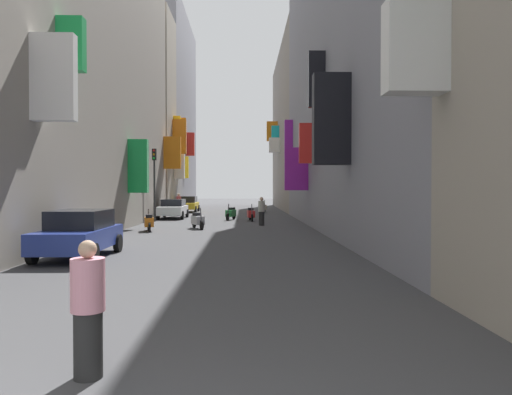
{
  "coord_description": "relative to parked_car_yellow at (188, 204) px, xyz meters",
  "views": [
    {
      "loc": [
        1.3,
        -2.14,
        2.14
      ],
      "look_at": [
        2.07,
        29.6,
        1.55
      ],
      "focal_mm": 33.44,
      "sensor_mm": 36.0,
      "label": 1
    }
  ],
  "objects": [
    {
      "name": "scooter_green",
      "position": [
        4.28,
        -11.27,
        -0.29
      ],
      "size": [
        0.74,
        1.79,
        1.13
      ],
      "color": "#287F3D",
      "rests_on": "ground"
    },
    {
      "name": "scooter_silver",
      "position": [
        2.71,
        -18.38,
        -0.29
      ],
      "size": [
        0.83,
        1.8,
        1.13
      ],
      "color": "#ADADB2",
      "rests_on": "ground"
    },
    {
      "name": "building_left_mid_c",
      "position": [
        -4.06,
        -2.2,
        7.87
      ],
      "size": [
        7.19,
        5.46,
        17.29
      ],
      "color": "#9E9384",
      "rests_on": "ground"
    },
    {
      "name": "ground_plane",
      "position": [
        3.91,
        -11.72,
        -0.75
      ],
      "size": [
        140.0,
        140.0,
        0.0
      ],
      "primitive_type": "plane",
      "color": "#424244"
    },
    {
      "name": "parked_car_blue",
      "position": [
        0.08,
        -28.97,
        0.01
      ],
      "size": [
        1.9,
        3.95,
        1.47
      ],
      "color": "navy",
      "rests_on": "ground"
    },
    {
      "name": "pedestrian_near_right",
      "position": [
        0.04,
        -6.27,
        0.13
      ],
      "size": [
        0.47,
        0.47,
        1.77
      ],
      "color": "black",
      "rests_on": "ground"
    },
    {
      "name": "building_left_far",
      "position": [
        -4.08,
        9.39,
        9.83
      ],
      "size": [
        6.98,
        17.76,
        21.18
      ],
      "color": "gray",
      "rests_on": "ground"
    },
    {
      "name": "parked_car_white",
      "position": [
        0.08,
        -9.46,
        -0.02
      ],
      "size": [
        1.86,
        4.21,
        1.38
      ],
      "color": "white",
      "rests_on": "ground"
    },
    {
      "name": "scooter_white",
      "position": [
        6.89,
        -1.26,
        -0.29
      ],
      "size": [
        0.68,
        1.96,
        1.13
      ],
      "color": "silver",
      "rests_on": "ground"
    },
    {
      "name": "building_right_mid_a",
      "position": [
        11.91,
        -19.54,
        9.36
      ],
      "size": [
        7.36,
        29.98,
        20.25
      ],
      "color": "gray",
      "rests_on": "ground"
    },
    {
      "name": "building_left_mid_a",
      "position": [
        -4.08,
        -18.97,
        8.47
      ],
      "size": [
        7.32,
        26.76,
        18.46
      ],
      "color": "gray",
      "rests_on": "ground"
    },
    {
      "name": "traffic_light_far_corner",
      "position": [
        -0.65,
        -12.76,
        2.44
      ],
      "size": [
        0.26,
        0.34,
        4.74
      ],
      "color": "#2D2D2D",
      "rests_on": "ground"
    },
    {
      "name": "building_right_mid_b",
      "position": [
        11.91,
        6.86,
        7.62
      ],
      "size": [
        7.22,
        22.83,
        16.75
      ],
      "color": "gray",
      "rests_on": "ground"
    },
    {
      "name": "scooter_red",
      "position": [
        5.65,
        -12.2,
        -0.29
      ],
      "size": [
        0.54,
        1.87,
        1.13
      ],
      "color": "red",
      "rests_on": "ground"
    },
    {
      "name": "scooter_orange",
      "position": [
        0.41,
        -19.84,
        -0.29
      ],
      "size": [
        0.67,
        1.77,
        1.13
      ],
      "color": "orange",
      "rests_on": "ground"
    },
    {
      "name": "pedestrian_near_left",
      "position": [
        6.21,
        -16.22,
        0.07
      ],
      "size": [
        0.52,
        0.52,
        1.66
      ],
      "color": "black",
      "rests_on": "ground"
    },
    {
      "name": "parked_car_yellow",
      "position": [
        0.0,
        0.0,
        0.0
      ],
      "size": [
        1.89,
        4.15,
        1.44
      ],
      "color": "gold",
      "rests_on": "ground"
    },
    {
      "name": "pedestrian_crossing",
      "position": [
        3.44,
        -38.48,
        0.02
      ],
      "size": [
        0.53,
        0.53,
        1.56
      ],
      "color": "#242424",
      "rests_on": "ground"
    }
  ]
}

